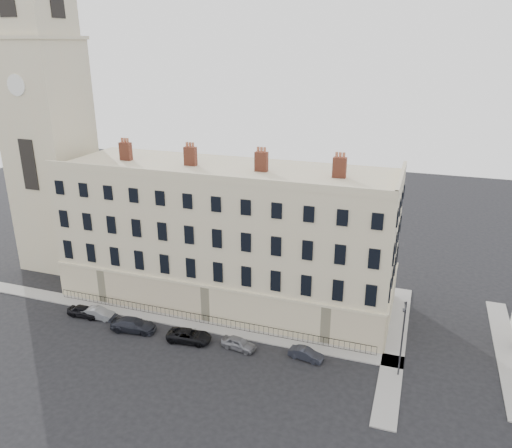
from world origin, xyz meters
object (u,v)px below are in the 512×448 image
object	(u,v)px
car_e	(239,343)
streetlamp	(402,336)
car_b	(98,313)
car_f	(306,354)
car_c	(133,325)
car_a	(84,311)
car_d	(189,336)

from	to	relation	value
car_e	streetlamp	size ratio (longest dim) A/B	0.47
car_e	streetlamp	bearing A→B (deg)	-79.07
car_e	car_b	bearing A→B (deg)	96.96
car_b	car_e	bearing A→B (deg)	-94.75
streetlamp	car_f	bearing A→B (deg)	175.59
car_b	streetlamp	distance (m)	30.79
car_b	streetlamp	xyz separation A→B (m)	(30.60, 0.22, 3.44)
car_c	car_e	xyz separation A→B (m)	(11.15, 0.50, -0.09)
car_a	streetlamp	distance (m)	32.46
car_f	car_a	bearing A→B (deg)	99.11
car_a	car_d	world-z (taller)	car_a
car_b	car_e	world-z (taller)	car_b
car_c	car_d	bearing A→B (deg)	-96.93
car_a	car_b	xyz separation A→B (m)	(1.67, 0.17, -0.02)
car_d	car_f	xyz separation A→B (m)	(11.43, 0.83, -0.07)
car_a	car_c	world-z (taller)	car_c
car_d	car_f	distance (m)	11.46
car_f	car_d	bearing A→B (deg)	102.78
streetlamp	car_e	bearing A→B (deg)	176.84
car_b	car_c	distance (m)	4.91
car_d	streetlamp	distance (m)	19.94
car_a	car_c	xyz separation A→B (m)	(6.50, -0.75, 0.06)
car_e	car_c	bearing A→B (deg)	101.01
car_b	car_e	distance (m)	15.98
car_b	car_d	xyz separation A→B (m)	(10.99, -0.79, 0.01)
car_f	car_c	bearing A→B (deg)	101.73
car_d	car_c	bearing A→B (deg)	85.15
car_e	car_f	world-z (taller)	car_e
car_a	car_e	distance (m)	17.65
car_b	car_f	xyz separation A→B (m)	(22.41, 0.05, -0.06)
car_a	streetlamp	bearing A→B (deg)	-90.83
car_c	car_e	bearing A→B (deg)	-95.53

